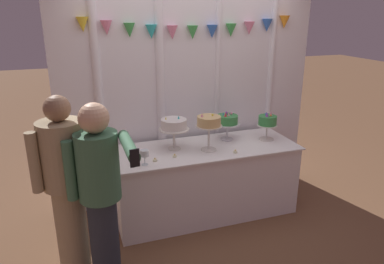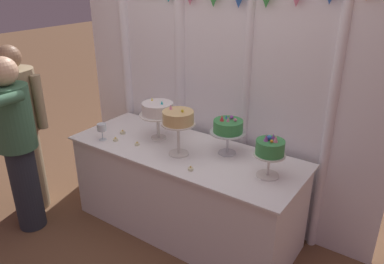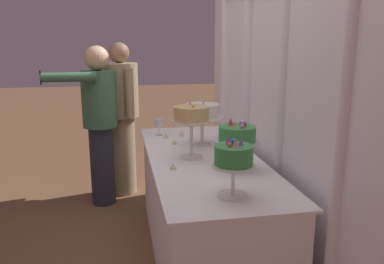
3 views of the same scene
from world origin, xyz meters
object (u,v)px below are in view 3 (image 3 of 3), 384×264
at_px(wine_glass, 159,123).
at_px(tealight_near_right, 174,143).
at_px(cake_display_rightmost, 234,158).
at_px(tealight_far_left, 182,134).
at_px(cake_display_leftmost, 202,113).
at_px(tealight_far_right, 173,168).
at_px(tealight_near_left, 166,137).
at_px(cake_display_midright, 237,136).
at_px(cake_table, 203,207).
at_px(guest_man_pink_jacket, 122,114).
at_px(cake_display_midleft, 191,117).
at_px(guest_girl_blue_dress, 99,119).

height_order(wine_glass, tealight_near_right, wine_glass).
height_order(cake_display_rightmost, tealight_far_left, cake_display_rightmost).
height_order(cake_display_leftmost, tealight_far_right, cake_display_leftmost).
relative_size(cake_display_leftmost, tealight_far_right, 8.59).
xyz_separation_m(tealight_near_left, tealight_far_right, (0.84, -0.05, -0.00)).
xyz_separation_m(cake_display_leftmost, tealight_far_right, (0.56, -0.31, -0.25)).
bearing_deg(cake_display_midright, cake_table, -155.27).
xyz_separation_m(wine_glass, guest_man_pink_jacket, (-0.71, -0.31, -0.04)).
height_order(cake_display_midleft, tealight_near_left, cake_display_midleft).
bearing_deg(cake_display_rightmost, cake_display_leftmost, 176.60).
bearing_deg(tealight_near_right, wine_glass, -164.54).
bearing_deg(cake_table, tealight_near_left, -161.77).
distance_m(cake_display_midright, tealight_far_left, 1.02).
relative_size(cake_table, tealight_far_left, 41.37).
height_order(cake_display_midleft, cake_display_rightmost, cake_display_midleft).
relative_size(cake_display_midleft, tealight_near_right, 9.23).
distance_m(cake_display_rightmost, tealight_near_left, 1.37).
height_order(cake_display_rightmost, guest_man_pink_jacket, guest_man_pink_jacket).
distance_m(cake_display_leftmost, guest_man_pink_jacket, 1.27).
xyz_separation_m(cake_table, tealight_near_right, (-0.38, -0.15, 0.40)).
distance_m(tealight_far_left, tealight_near_right, 0.30).
distance_m(tealight_near_right, tealight_far_right, 0.63).
bearing_deg(wine_glass, tealight_near_right, 15.46).
xyz_separation_m(cake_display_rightmost, wine_glass, (-1.45, -0.24, -0.10)).
distance_m(tealight_far_right, guest_man_pink_jacket, 1.69).
relative_size(cake_display_midright, guest_girl_blue_dress, 0.22).
height_order(cake_display_midright, tealight_far_left, cake_display_midright).
relative_size(cake_table, cake_display_leftmost, 5.54).
bearing_deg(tealight_near_left, cake_display_midright, 20.57).
relative_size(cake_display_midleft, guest_girl_blue_dress, 0.26).
bearing_deg(cake_table, wine_glass, -161.03).
xyz_separation_m(tealight_far_right, guest_girl_blue_dress, (-1.41, -0.52, 0.07)).
xyz_separation_m(cake_display_midleft, tealight_far_left, (-0.67, 0.04, -0.29)).
relative_size(cake_display_rightmost, tealight_far_left, 6.80).
xyz_separation_m(cake_display_midleft, guest_girl_blue_dress, (-1.18, -0.68, -0.22)).
bearing_deg(tealight_near_left, cake_display_leftmost, 43.53).
xyz_separation_m(cake_display_midleft, tealight_near_left, (-0.60, -0.11, -0.29)).
xyz_separation_m(cake_table, cake_display_midright, (0.32, 0.15, 0.62)).
height_order(cake_display_leftmost, cake_display_midleft, cake_display_midleft).
distance_m(cake_display_leftmost, tealight_near_right, 0.34).
height_order(cake_table, tealight_far_right, tealight_far_right).
xyz_separation_m(tealight_near_right, guest_man_pink_jacket, (-1.03, -0.40, 0.06)).
distance_m(wine_glass, guest_girl_blue_dress, 0.70).
bearing_deg(tealight_far_right, cake_display_rightmost, 26.18).
bearing_deg(guest_man_pink_jacket, guest_girl_blue_dress, -40.93).
distance_m(cake_display_rightmost, tealight_near_right, 1.16).
height_order(cake_display_midright, cake_display_rightmost, cake_display_midright).
height_order(wine_glass, guest_girl_blue_dress, guest_girl_blue_dress).
bearing_deg(cake_display_midright, cake_display_rightmost, -19.46).
bearing_deg(cake_display_leftmost, tealight_near_left, -136.47).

